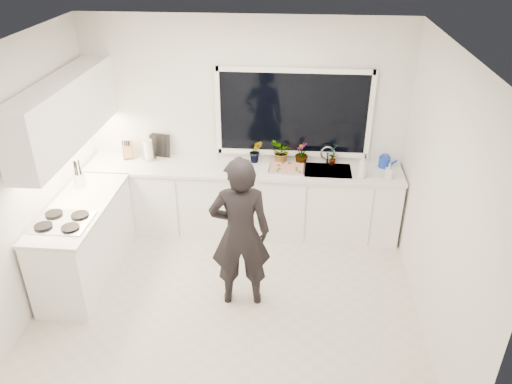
# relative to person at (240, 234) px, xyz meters

# --- Properties ---
(floor) EXTENTS (4.00, 3.50, 0.02)m
(floor) POSITION_rel_person_xyz_m (-0.13, -0.06, -0.86)
(floor) COLOR beige
(floor) RESTS_ON ground
(wall_back) EXTENTS (4.00, 0.02, 2.70)m
(wall_back) POSITION_rel_person_xyz_m (-0.13, 1.70, 0.50)
(wall_back) COLOR white
(wall_back) RESTS_ON ground
(wall_left) EXTENTS (0.02, 3.50, 2.70)m
(wall_left) POSITION_rel_person_xyz_m (-2.14, -0.06, 0.50)
(wall_left) COLOR white
(wall_left) RESTS_ON ground
(wall_right) EXTENTS (0.02, 3.50, 2.70)m
(wall_right) POSITION_rel_person_xyz_m (1.88, -0.06, 0.50)
(wall_right) COLOR white
(wall_right) RESTS_ON ground
(ceiling) EXTENTS (4.00, 3.50, 0.02)m
(ceiling) POSITION_rel_person_xyz_m (-0.13, -0.06, 1.86)
(ceiling) COLOR white
(ceiling) RESTS_ON wall_back
(window) EXTENTS (1.80, 0.02, 1.00)m
(window) POSITION_rel_person_xyz_m (0.47, 1.66, 0.70)
(window) COLOR black
(window) RESTS_ON wall_back
(base_cabinets_back) EXTENTS (3.92, 0.58, 0.88)m
(base_cabinets_back) POSITION_rel_person_xyz_m (-0.13, 1.39, -0.41)
(base_cabinets_back) COLOR white
(base_cabinets_back) RESTS_ON floor
(base_cabinets_left) EXTENTS (0.58, 1.60, 0.88)m
(base_cabinets_left) POSITION_rel_person_xyz_m (-1.80, 0.29, -0.41)
(base_cabinets_left) COLOR white
(base_cabinets_left) RESTS_ON floor
(countertop_back) EXTENTS (3.94, 0.62, 0.04)m
(countertop_back) POSITION_rel_person_xyz_m (-0.13, 1.38, 0.05)
(countertop_back) COLOR silver
(countertop_back) RESTS_ON base_cabinets_back
(countertop_left) EXTENTS (0.62, 1.60, 0.04)m
(countertop_left) POSITION_rel_person_xyz_m (-1.80, 0.29, 0.05)
(countertop_left) COLOR silver
(countertop_left) RESTS_ON base_cabinets_left
(upper_cabinets) EXTENTS (0.34, 2.10, 0.70)m
(upper_cabinets) POSITION_rel_person_xyz_m (-1.92, 0.64, 1.00)
(upper_cabinets) COLOR white
(upper_cabinets) RESTS_ON wall_left
(sink) EXTENTS (0.58, 0.42, 0.14)m
(sink) POSITION_rel_person_xyz_m (0.92, 1.39, 0.02)
(sink) COLOR silver
(sink) RESTS_ON countertop_back
(faucet) EXTENTS (0.03, 0.03, 0.22)m
(faucet) POSITION_rel_person_xyz_m (0.92, 1.59, 0.18)
(faucet) COLOR silver
(faucet) RESTS_ON countertop_back
(stovetop) EXTENTS (0.56, 0.48, 0.03)m
(stovetop) POSITION_rel_person_xyz_m (-1.82, -0.06, 0.09)
(stovetop) COLOR black
(stovetop) RESTS_ON countertop_left
(person) EXTENTS (0.66, 0.48, 1.70)m
(person) POSITION_rel_person_xyz_m (0.00, 0.00, 0.00)
(person) COLOR black
(person) RESTS_ON floor
(pizza_tray) EXTENTS (0.46, 0.35, 0.03)m
(pizza_tray) POSITION_rel_person_xyz_m (0.42, 1.36, 0.09)
(pizza_tray) COLOR #B1B0B5
(pizza_tray) RESTS_ON countertop_back
(pizza) EXTENTS (0.42, 0.31, 0.01)m
(pizza) POSITION_rel_person_xyz_m (0.42, 1.36, 0.10)
(pizza) COLOR red
(pizza) RESTS_ON pizza_tray
(watering_can) EXTENTS (0.17, 0.17, 0.13)m
(watering_can) POSITION_rel_person_xyz_m (1.62, 1.55, 0.14)
(watering_can) COLOR #1234B2
(watering_can) RESTS_ON countertop_back
(paper_towel_roll) EXTENTS (0.14, 0.14, 0.26)m
(paper_towel_roll) POSITION_rel_person_xyz_m (-1.34, 1.49, 0.20)
(paper_towel_roll) COLOR silver
(paper_towel_roll) RESTS_ON countertop_back
(knife_block) EXTENTS (0.15, 0.13, 0.22)m
(knife_block) POSITION_rel_person_xyz_m (-1.63, 1.53, 0.18)
(knife_block) COLOR olive
(knife_block) RESTS_ON countertop_back
(utensil_crock) EXTENTS (0.14, 0.14, 0.16)m
(utensil_crock) POSITION_rel_person_xyz_m (-1.95, 0.74, 0.15)
(utensil_crock) COLOR silver
(utensil_crock) RESTS_ON countertop_left
(picture_frame_large) EXTENTS (0.22, 0.06, 0.28)m
(picture_frame_large) POSITION_rel_person_xyz_m (-1.26, 1.63, 0.21)
(picture_frame_large) COLOR black
(picture_frame_large) RESTS_ON countertop_back
(picture_frame_small) EXTENTS (0.25, 0.06, 0.30)m
(picture_frame_small) POSITION_rel_person_xyz_m (-1.22, 1.63, 0.22)
(picture_frame_small) COLOR black
(picture_frame_small) RESTS_ON countertop_back
(herb_plants) EXTENTS (1.13, 0.30, 0.30)m
(herb_plants) POSITION_rel_person_xyz_m (0.41, 1.55, 0.22)
(herb_plants) COLOR #26662D
(herb_plants) RESTS_ON countertop_back
(soap_bottles) EXTENTS (0.44, 0.16, 0.29)m
(soap_bottles) POSITION_rel_person_xyz_m (1.40, 1.24, 0.20)
(soap_bottles) COLOR #D8BF66
(soap_bottles) RESTS_ON countertop_back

